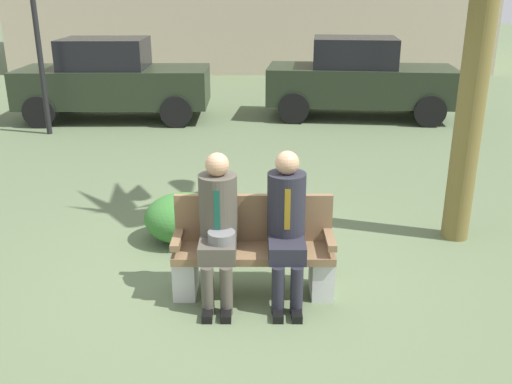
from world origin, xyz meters
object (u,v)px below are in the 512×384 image
at_px(park_bench, 256,251).
at_px(parked_car_near, 115,80).
at_px(parked_car_far, 361,78).
at_px(seated_man_left, 220,222).
at_px(seated_man_right, 289,220).
at_px(street_lamp, 38,20).
at_px(shrub_near_bench, 186,218).

xyz_separation_m(park_bench, parked_car_near, (-2.98, 7.26, 0.44)).
bearing_deg(parked_car_far, seated_man_left, -108.36).
bearing_deg(parked_car_far, park_bench, -106.48).
bearing_deg(seated_man_right, parked_car_far, 75.81).
height_order(park_bench, street_lamp, street_lamp).
relative_size(shrub_near_bench, parked_car_near, 0.22).
bearing_deg(park_bench, seated_man_right, -21.42).
bearing_deg(parked_car_near, seated_man_left, -70.12).
bearing_deg(parked_car_near, street_lamp, -127.56).
height_order(seated_man_left, street_lamp, street_lamp).
xyz_separation_m(seated_man_left, parked_car_far, (2.52, 7.59, 0.09)).
height_order(park_bench, seated_man_right, seated_man_right).
relative_size(seated_man_right, parked_car_far, 0.34).
distance_m(park_bench, shrub_near_bench, 1.37).
bearing_deg(park_bench, seated_man_left, -158.62).
xyz_separation_m(seated_man_left, parked_car_near, (-2.67, 7.38, 0.09)).
relative_size(seated_man_left, shrub_near_bench, 1.56).
relative_size(seated_man_left, parked_car_near, 0.34).
height_order(seated_man_left, parked_car_far, parked_car_far).
distance_m(parked_car_near, street_lamp, 2.05).
relative_size(shrub_near_bench, street_lamp, 0.25).
xyz_separation_m(shrub_near_bench, parked_car_near, (-2.20, 6.15, 0.57)).
bearing_deg(street_lamp, seated_man_right, -55.11).
distance_m(park_bench, parked_car_far, 7.80).
bearing_deg(seated_man_left, street_lamp, 120.88).
xyz_separation_m(parked_car_near, street_lamp, (-0.98, -1.28, 1.26)).
bearing_deg(parked_car_near, shrub_near_bench, -70.35).
xyz_separation_m(shrub_near_bench, street_lamp, (-3.18, 4.87, 1.83)).
distance_m(shrub_near_bench, parked_car_far, 7.04).
bearing_deg(shrub_near_bench, seated_man_right, -48.77).
relative_size(park_bench, street_lamp, 0.43).
distance_m(parked_car_near, parked_car_far, 5.19).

